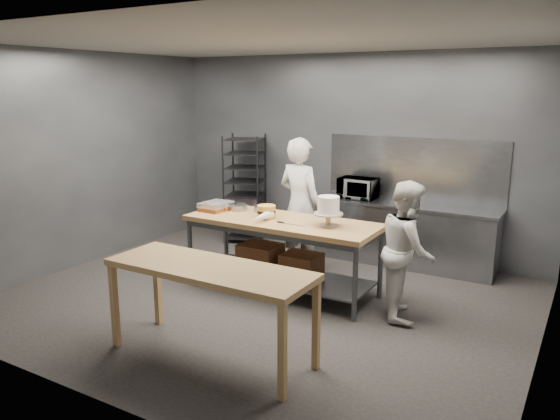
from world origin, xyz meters
name	(u,v)px	position (x,y,z in m)	size (l,w,h in m)	color
ground	(263,300)	(0.00, 0.00, 0.00)	(6.00, 6.00, 0.00)	black
back_wall	(350,154)	(0.00, 2.50, 1.50)	(6.00, 0.04, 3.00)	#4C4F54
work_table	(280,246)	(0.01, 0.39, 0.57)	(2.40, 0.90, 0.92)	olive
near_counter	(210,275)	(0.33, -1.43, 0.81)	(2.00, 0.70, 0.90)	olive
back_counter	(404,234)	(1.00, 2.18, 0.45)	(2.60, 0.60, 0.90)	slate
splashback_panel	(413,169)	(1.00, 2.48, 1.35)	(2.60, 0.02, 0.90)	slate
speed_rack	(245,189)	(-1.68, 2.10, 0.86)	(0.79, 0.82, 1.75)	black
chef_behind	(300,205)	(-0.16, 1.20, 0.93)	(0.67, 0.44, 1.85)	white
chef_right	(407,250)	(1.60, 0.43, 0.76)	(0.74, 0.58, 1.53)	silver
microwave	(358,188)	(0.28, 2.18, 1.05)	(0.54, 0.37, 0.30)	black
frosted_cake_stand	(328,207)	(0.66, 0.37, 1.14)	(0.34, 0.34, 0.35)	#B0A68D
layer_cake	(266,212)	(-0.17, 0.36, 1.00)	(0.23, 0.23, 0.16)	gold
cake_pans	(241,207)	(-0.71, 0.58, 0.96)	(0.80, 0.35, 0.07)	gray
piping_bag	(261,217)	(-0.12, 0.16, 0.98)	(0.12, 0.12, 0.38)	white
offset_spatula	(287,223)	(0.19, 0.23, 0.93)	(0.36, 0.02, 0.02)	slate
pastry_clamshells	(216,206)	(-0.97, 0.39, 0.98)	(0.33, 0.39, 0.11)	#93551D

